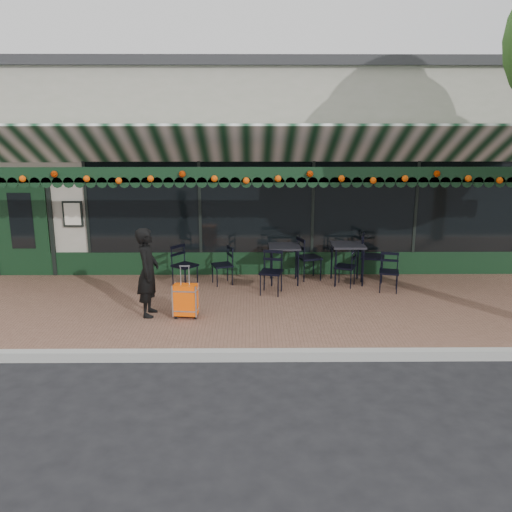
{
  "coord_description": "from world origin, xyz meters",
  "views": [
    {
      "loc": [
        0.09,
        -7.44,
        3.42
      ],
      "look_at": [
        0.17,
        1.6,
        1.16
      ],
      "focal_mm": 38.0,
      "sensor_mm": 36.0,
      "label": 1
    }
  ],
  "objects_px": {
    "chair_a_front": "(389,272)",
    "woman": "(148,272)",
    "suitcase": "(186,300)",
    "chair_a_right": "(373,257)",
    "chair_b_front": "(271,273)",
    "chair_b_left": "(222,265)",
    "chair_b_right": "(309,258)",
    "cafe_table_a": "(348,248)",
    "cafe_table_b": "(284,249)",
    "chair_a_left": "(345,267)",
    "chair_solo": "(185,266)"
  },
  "relations": [
    {
      "from": "cafe_table_a",
      "to": "chair_b_right",
      "type": "distance_m",
      "value": 0.85
    },
    {
      "from": "suitcase",
      "to": "chair_a_right",
      "type": "height_order",
      "value": "chair_a_right"
    },
    {
      "from": "chair_b_front",
      "to": "chair_a_right",
      "type": "bearing_deg",
      "value": 36.4
    },
    {
      "from": "cafe_table_b",
      "to": "chair_b_right",
      "type": "relative_size",
      "value": 0.86
    },
    {
      "from": "chair_a_left",
      "to": "chair_b_front",
      "type": "xyz_separation_m",
      "value": [
        -1.52,
        -0.51,
        0.03
      ]
    },
    {
      "from": "chair_a_front",
      "to": "chair_b_front",
      "type": "height_order",
      "value": "chair_b_front"
    },
    {
      "from": "woman",
      "to": "chair_a_front",
      "type": "xyz_separation_m",
      "value": [
        4.46,
        1.3,
        -0.38
      ]
    },
    {
      "from": "chair_a_left",
      "to": "chair_b_front",
      "type": "bearing_deg",
      "value": -48.04
    },
    {
      "from": "chair_b_left",
      "to": "chair_b_right",
      "type": "distance_m",
      "value": 1.85
    },
    {
      "from": "chair_a_front",
      "to": "chair_b_front",
      "type": "xyz_separation_m",
      "value": [
        -2.32,
        -0.13,
        0.04
      ]
    },
    {
      "from": "chair_b_left",
      "to": "cafe_table_b",
      "type": "bearing_deg",
      "value": 74.71
    },
    {
      "from": "chair_b_front",
      "to": "chair_b_left",
      "type": "bearing_deg",
      "value": 160.23
    },
    {
      "from": "suitcase",
      "to": "chair_b_right",
      "type": "bearing_deg",
      "value": 50.71
    },
    {
      "from": "chair_a_right",
      "to": "chair_b_front",
      "type": "distance_m",
      "value": 2.34
    },
    {
      "from": "cafe_table_b",
      "to": "chair_a_front",
      "type": "bearing_deg",
      "value": -17.17
    },
    {
      "from": "chair_a_right",
      "to": "chair_b_right",
      "type": "relative_size",
      "value": 1.09
    },
    {
      "from": "chair_a_right",
      "to": "chair_b_front",
      "type": "relative_size",
      "value": 1.18
    },
    {
      "from": "woman",
      "to": "chair_b_left",
      "type": "height_order",
      "value": "woman"
    },
    {
      "from": "chair_a_front",
      "to": "chair_b_right",
      "type": "relative_size",
      "value": 0.84
    },
    {
      "from": "chair_b_front",
      "to": "chair_a_left",
      "type": "bearing_deg",
      "value": 32.15
    },
    {
      "from": "woman",
      "to": "chair_a_right",
      "type": "height_order",
      "value": "woman"
    },
    {
      "from": "chair_a_left",
      "to": "chair_b_left",
      "type": "distance_m",
      "value": 2.5
    },
    {
      "from": "chair_a_right",
      "to": "chair_b_left",
      "type": "xyz_separation_m",
      "value": [
        -3.14,
        -0.25,
        -0.1
      ]
    },
    {
      "from": "cafe_table_a",
      "to": "chair_solo",
      "type": "relative_size",
      "value": 0.96
    },
    {
      "from": "chair_a_front",
      "to": "chair_b_right",
      "type": "distance_m",
      "value": 1.72
    },
    {
      "from": "chair_a_right",
      "to": "cafe_table_b",
      "type": "bearing_deg",
      "value": 108.85
    },
    {
      "from": "suitcase",
      "to": "chair_b_right",
      "type": "height_order",
      "value": "chair_b_right"
    },
    {
      "from": "suitcase",
      "to": "chair_b_left",
      "type": "relative_size",
      "value": 1.15
    },
    {
      "from": "chair_b_left",
      "to": "chair_b_right",
      "type": "bearing_deg",
      "value": 80.94
    },
    {
      "from": "cafe_table_b",
      "to": "chair_a_left",
      "type": "bearing_deg",
      "value": -11.64
    },
    {
      "from": "woman",
      "to": "cafe_table_a",
      "type": "xyz_separation_m",
      "value": [
        3.74,
        1.91,
        -0.03
      ]
    },
    {
      "from": "cafe_table_a",
      "to": "chair_a_left",
      "type": "height_order",
      "value": "cafe_table_a"
    },
    {
      "from": "chair_solo",
      "to": "suitcase",
      "type": "bearing_deg",
      "value": -133.91
    },
    {
      "from": "cafe_table_a",
      "to": "chair_b_left",
      "type": "relative_size",
      "value": 1.04
    },
    {
      "from": "woman",
      "to": "cafe_table_b",
      "type": "xyz_separation_m",
      "value": [
        2.44,
        1.93,
        -0.06
      ]
    },
    {
      "from": "suitcase",
      "to": "cafe_table_b",
      "type": "height_order",
      "value": "suitcase"
    },
    {
      "from": "woman",
      "to": "chair_a_right",
      "type": "xyz_separation_m",
      "value": [
        4.3,
        2.07,
        -0.27
      ]
    },
    {
      "from": "chair_a_front",
      "to": "chair_b_left",
      "type": "distance_m",
      "value": 3.33
    },
    {
      "from": "chair_a_front",
      "to": "woman",
      "type": "bearing_deg",
      "value": -150.19
    },
    {
      "from": "suitcase",
      "to": "chair_solo",
      "type": "bearing_deg",
      "value": 103.22
    },
    {
      "from": "cafe_table_b",
      "to": "chair_solo",
      "type": "relative_size",
      "value": 0.92
    },
    {
      "from": "cafe_table_b",
      "to": "chair_b_left",
      "type": "relative_size",
      "value": 1.0
    },
    {
      "from": "chair_b_left",
      "to": "woman",
      "type": "bearing_deg",
      "value": -52.9
    },
    {
      "from": "chair_a_right",
      "to": "chair_b_front",
      "type": "xyz_separation_m",
      "value": [
        -2.16,
        -0.9,
        -0.08
      ]
    },
    {
      "from": "chair_a_left",
      "to": "chair_b_right",
      "type": "relative_size",
      "value": 0.85
    },
    {
      "from": "cafe_table_a",
      "to": "chair_b_left",
      "type": "xyz_separation_m",
      "value": [
        -2.57,
        -0.1,
        -0.34
      ]
    },
    {
      "from": "woman",
      "to": "cafe_table_b",
      "type": "height_order",
      "value": "woman"
    },
    {
      "from": "chair_b_left",
      "to": "chair_b_front",
      "type": "relative_size",
      "value": 0.93
    },
    {
      "from": "chair_a_left",
      "to": "chair_solo",
      "type": "bearing_deg",
      "value": -66.28
    },
    {
      "from": "chair_a_right",
      "to": "chair_b_front",
      "type": "bearing_deg",
      "value": 127.09
    }
  ]
}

